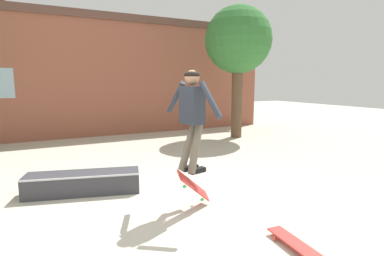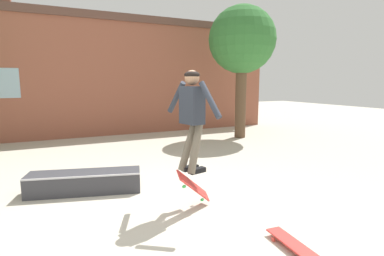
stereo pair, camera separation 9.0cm
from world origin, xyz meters
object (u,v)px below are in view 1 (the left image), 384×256
object	(u,v)px
tree_right	(238,42)
skateboard_resting	(296,244)
skater	(192,112)
skateboard_flipping	(194,186)
skate_ledge	(83,183)

from	to	relation	value
tree_right	skateboard_resting	size ratio (longest dim) A/B	5.16
tree_right	skater	size ratio (longest dim) A/B	2.93
skateboard_resting	skateboard_flipping	bearing A→B (deg)	-155.00
skate_ledge	skateboard_resting	distance (m)	3.48
skate_ledge	skater	bearing A→B (deg)	-29.45
skate_ledge	skater	size ratio (longest dim) A/B	1.29
skater	skateboard_flipping	size ratio (longest dim) A/B	2.37
skateboard_flipping	skateboard_resting	distance (m)	1.59
tree_right	skater	bearing A→B (deg)	-131.06
skate_ledge	skateboard_resting	size ratio (longest dim) A/B	2.27
skate_ledge	skateboard_resting	world-z (taller)	skate_ledge
tree_right	skateboard_flipping	size ratio (longest dim) A/B	6.94
skater	skateboard_resting	xyz separation A→B (m)	(0.52, -1.56, -1.37)
tree_right	skate_ledge	size ratio (longest dim) A/B	2.27
skate_ledge	skateboard_flipping	world-z (taller)	skateboard_flipping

